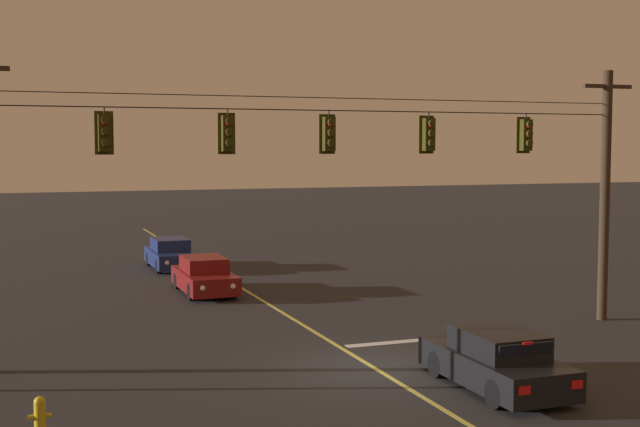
{
  "coord_description": "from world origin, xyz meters",
  "views": [
    {
      "loc": [
        -8.62,
        -19.52,
        5.61
      ],
      "look_at": [
        0.0,
        3.93,
        3.64
      ],
      "focal_mm": 47.77,
      "sensor_mm": 36.0,
      "label": 1
    }
  ],
  "objects_px": {
    "traffic_light_leftmost": "(105,133)",
    "car_oncoming_lead": "(205,276)",
    "traffic_light_centre": "(329,134)",
    "car_oncoming_trailing": "(171,254)",
    "traffic_light_rightmost": "(526,135)",
    "fire_hydrant": "(40,417)",
    "traffic_light_right_inner": "(429,134)",
    "traffic_light_left_inner": "(228,133)",
    "car_waiting_near_lane": "(496,361)"
  },
  "relations": [
    {
      "from": "car_oncoming_lead",
      "to": "traffic_light_leftmost",
      "type": "bearing_deg",
      "value": -116.12
    },
    {
      "from": "traffic_light_leftmost",
      "to": "car_oncoming_lead",
      "type": "xyz_separation_m",
      "value": [
        4.62,
        9.42,
        -5.32
      ]
    },
    {
      "from": "traffic_light_left_inner",
      "to": "traffic_light_centre",
      "type": "distance_m",
      "value": 2.91
    },
    {
      "from": "traffic_light_right_inner",
      "to": "car_oncoming_lead",
      "type": "relative_size",
      "value": 0.28
    },
    {
      "from": "fire_hydrant",
      "to": "car_oncoming_trailing",
      "type": "bearing_deg",
      "value": 73.59
    },
    {
      "from": "car_waiting_near_lane",
      "to": "traffic_light_centre",
      "type": "bearing_deg",
      "value": 109.39
    },
    {
      "from": "traffic_light_rightmost",
      "to": "car_waiting_near_lane",
      "type": "bearing_deg",
      "value": -128.41
    },
    {
      "from": "traffic_light_leftmost",
      "to": "car_oncoming_lead",
      "type": "height_order",
      "value": "traffic_light_leftmost"
    },
    {
      "from": "traffic_light_right_inner",
      "to": "traffic_light_left_inner",
      "type": "bearing_deg",
      "value": 180.0
    },
    {
      "from": "fire_hydrant",
      "to": "traffic_light_right_inner",
      "type": "bearing_deg",
      "value": 26.55
    },
    {
      "from": "traffic_light_centre",
      "to": "car_oncoming_trailing",
      "type": "xyz_separation_m",
      "value": [
        -1.55,
        16.48,
        -5.32
      ]
    },
    {
      "from": "traffic_light_leftmost",
      "to": "traffic_light_left_inner",
      "type": "height_order",
      "value": "same"
    },
    {
      "from": "traffic_light_leftmost",
      "to": "car_oncoming_lead",
      "type": "distance_m",
      "value": 11.77
    },
    {
      "from": "traffic_light_leftmost",
      "to": "fire_hydrant",
      "type": "height_order",
      "value": "traffic_light_leftmost"
    },
    {
      "from": "car_waiting_near_lane",
      "to": "car_oncoming_lead",
      "type": "xyz_separation_m",
      "value": [
        -3.52,
        15.09,
        -0.0
      ]
    },
    {
      "from": "traffic_light_leftmost",
      "to": "traffic_light_rightmost",
      "type": "bearing_deg",
      "value": 0.0
    },
    {
      "from": "traffic_light_rightmost",
      "to": "fire_hydrant",
      "type": "height_order",
      "value": "traffic_light_rightmost"
    },
    {
      "from": "traffic_light_centre",
      "to": "car_oncoming_lead",
      "type": "relative_size",
      "value": 0.28
    },
    {
      "from": "traffic_light_centre",
      "to": "traffic_light_rightmost",
      "type": "xyz_separation_m",
      "value": [
        6.48,
        0.0,
        0.0
      ]
    },
    {
      "from": "traffic_light_centre",
      "to": "traffic_light_right_inner",
      "type": "distance_m",
      "value": 3.14
    },
    {
      "from": "fire_hydrant",
      "to": "traffic_light_rightmost",
      "type": "bearing_deg",
      "value": 21.04
    },
    {
      "from": "car_oncoming_lead",
      "to": "fire_hydrant",
      "type": "height_order",
      "value": "car_oncoming_lead"
    },
    {
      "from": "traffic_light_centre",
      "to": "car_waiting_near_lane",
      "type": "height_order",
      "value": "traffic_light_centre"
    },
    {
      "from": "traffic_light_rightmost",
      "to": "traffic_light_leftmost",
      "type": "bearing_deg",
      "value": 180.0
    },
    {
      "from": "traffic_light_left_inner",
      "to": "car_oncoming_lead",
      "type": "distance_m",
      "value": 10.91
    },
    {
      "from": "car_waiting_near_lane",
      "to": "fire_hydrant",
      "type": "height_order",
      "value": "car_waiting_near_lane"
    },
    {
      "from": "traffic_light_centre",
      "to": "car_oncoming_lead",
      "type": "bearing_deg",
      "value": 99.23
    },
    {
      "from": "traffic_light_leftmost",
      "to": "traffic_light_right_inner",
      "type": "bearing_deg",
      "value": 0.0
    },
    {
      "from": "car_waiting_near_lane",
      "to": "car_oncoming_lead",
      "type": "distance_m",
      "value": 15.5
    },
    {
      "from": "traffic_light_left_inner",
      "to": "traffic_light_centre",
      "type": "xyz_separation_m",
      "value": [
        2.91,
        0.0,
        0.0
      ]
    },
    {
      "from": "traffic_light_centre",
      "to": "car_oncoming_trailing",
      "type": "height_order",
      "value": "traffic_light_centre"
    },
    {
      "from": "traffic_light_centre",
      "to": "traffic_light_right_inner",
      "type": "xyz_separation_m",
      "value": [
        3.14,
        0.0,
        0.0
      ]
    },
    {
      "from": "traffic_light_leftmost",
      "to": "car_oncoming_lead",
      "type": "bearing_deg",
      "value": 63.88
    },
    {
      "from": "traffic_light_leftmost",
      "to": "car_waiting_near_lane",
      "type": "xyz_separation_m",
      "value": [
        8.15,
        -5.66,
        -5.32
      ]
    },
    {
      "from": "car_oncoming_lead",
      "to": "car_oncoming_trailing",
      "type": "bearing_deg",
      "value": 90.19
    },
    {
      "from": "fire_hydrant",
      "to": "car_oncoming_lead",
      "type": "bearing_deg",
      "value": 66.51
    },
    {
      "from": "car_oncoming_trailing",
      "to": "fire_hydrant",
      "type": "bearing_deg",
      "value": -106.41
    },
    {
      "from": "traffic_light_rightmost",
      "to": "car_oncoming_trailing",
      "type": "bearing_deg",
      "value": 116.0
    },
    {
      "from": "car_waiting_near_lane",
      "to": "fire_hydrant",
      "type": "xyz_separation_m",
      "value": [
        -10.05,
        0.07,
        -0.21
      ]
    },
    {
      "from": "traffic_light_leftmost",
      "to": "car_oncoming_trailing",
      "type": "relative_size",
      "value": 0.28
    },
    {
      "from": "car_waiting_near_lane",
      "to": "car_oncoming_trailing",
      "type": "bearing_deg",
      "value": 99.1
    },
    {
      "from": "traffic_light_rightmost",
      "to": "fire_hydrant",
      "type": "xyz_separation_m",
      "value": [
        -14.54,
        -5.6,
        -5.53
      ]
    },
    {
      "from": "car_oncoming_trailing",
      "to": "traffic_light_right_inner",
      "type": "bearing_deg",
      "value": -74.11
    },
    {
      "from": "traffic_light_left_inner",
      "to": "car_waiting_near_lane",
      "type": "height_order",
      "value": "traffic_light_left_inner"
    },
    {
      "from": "traffic_light_right_inner",
      "to": "car_waiting_near_lane",
      "type": "bearing_deg",
      "value": -101.44
    },
    {
      "from": "car_waiting_near_lane",
      "to": "car_oncoming_lead",
      "type": "relative_size",
      "value": 0.98
    },
    {
      "from": "traffic_light_right_inner",
      "to": "fire_hydrant",
      "type": "height_order",
      "value": "traffic_light_right_inner"
    },
    {
      "from": "traffic_light_centre",
      "to": "traffic_light_rightmost",
      "type": "height_order",
      "value": "same"
    },
    {
      "from": "traffic_light_rightmost",
      "to": "car_oncoming_lead",
      "type": "distance_m",
      "value": 13.47
    },
    {
      "from": "car_waiting_near_lane",
      "to": "traffic_light_right_inner",
      "type": "bearing_deg",
      "value": 78.56
    }
  ]
}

